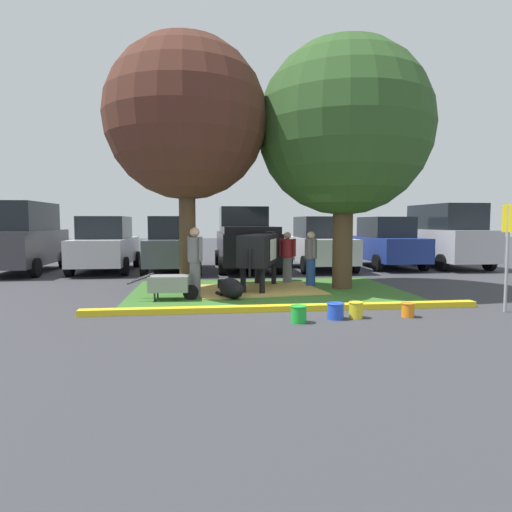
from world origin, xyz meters
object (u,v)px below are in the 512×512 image
(person_visitor_near, at_px, (195,260))
(parking_sign, at_px, (508,236))
(sedan_blue, at_px, (385,243))
(bucket_orange, at_px, (408,309))
(hatchback_white, at_px, (319,244))
(person_visitor_far, at_px, (311,257))
(suv_black, at_px, (445,236))
(calf_lying, at_px, (231,288))
(sedan_silver, at_px, (106,245))
(suv_dark_grey, at_px, (22,237))
(shade_tree_right, at_px, (344,129))
(sedan_red, at_px, (174,245))
(person_handler, at_px, (287,256))
(cow_holstein, at_px, (260,250))
(wheelbarrow, at_px, (170,284))
(bucket_yellow, at_px, (356,309))
(shade_tree_left, at_px, (186,119))
(bucket_blue, at_px, (335,311))
(pickup_truck_black, at_px, (245,240))
(bucket_green, at_px, (299,314))

(person_visitor_near, distance_m, parking_sign, 6.79)
(parking_sign, bearing_deg, sedan_blue, 82.24)
(bucket_orange, xyz_separation_m, hatchback_white, (0.55, 8.55, 0.84))
(person_visitor_far, distance_m, suv_black, 8.18)
(calf_lying, xyz_separation_m, sedan_blue, (6.61, 6.43, 0.75))
(sedan_silver, bearing_deg, parking_sign, -41.62)
(bucket_orange, xyz_separation_m, suv_dark_grey, (-10.32, 8.67, 1.12))
(hatchback_white, relative_size, suv_black, 0.96)
(suv_dark_grey, bearing_deg, shade_tree_right, -26.31)
(bucket_orange, bearing_deg, calf_lying, 142.22)
(sedan_red, height_order, suv_black, suv_black)
(person_handler, bearing_deg, cow_holstein, -135.54)
(sedan_blue, bearing_deg, sedan_red, -176.76)
(calf_lying, height_order, suv_dark_grey, suv_dark_grey)
(calf_lying, xyz_separation_m, wheelbarrow, (-1.41, -0.15, 0.15))
(bucket_yellow, xyz_separation_m, bucket_orange, (1.02, -0.05, -0.02))
(bucket_yellow, xyz_separation_m, hatchback_white, (1.57, 8.51, 0.82))
(sedan_red, bearing_deg, shade_tree_left, -82.22)
(person_handler, height_order, suv_dark_grey, suv_dark_grey)
(cow_holstein, bearing_deg, bucket_orange, -58.79)
(person_visitor_near, bearing_deg, parking_sign, -22.21)
(person_handler, bearing_deg, sedan_blue, 40.97)
(wheelbarrow, height_order, bucket_blue, wheelbarrow)
(person_visitor_near, xyz_separation_m, pickup_truck_black, (1.82, 6.25, 0.20))
(calf_lying, relative_size, person_visitor_near, 0.79)
(shade_tree_left, xyz_separation_m, hatchback_white, (4.84, 5.10, -3.41))
(pickup_truck_black, relative_size, suv_black, 1.17)
(person_visitor_near, distance_m, pickup_truck_black, 6.51)
(bucket_orange, bearing_deg, suv_dark_grey, 139.96)
(person_handler, xyz_separation_m, sedan_red, (-3.54, 3.69, 0.17))
(bucket_blue, xyz_separation_m, sedan_blue, (4.79, 8.95, 0.82))
(shade_tree_left, relative_size, pickup_truck_black, 1.19)
(calf_lying, bearing_deg, parking_sign, -23.04)
(cow_holstein, relative_size, bucket_orange, 10.91)
(shade_tree_left, xyz_separation_m, calf_lying, (1.04, -0.94, -4.15))
(parking_sign, xyz_separation_m, bucket_orange, (-2.17, -0.21, -1.39))
(shade_tree_left, distance_m, calf_lying, 4.38)
(bucket_blue, height_order, sedan_red, sedan_red)
(calf_lying, distance_m, bucket_yellow, 3.33)
(bucket_blue, relative_size, suv_black, 0.07)
(shade_tree_right, distance_m, person_handler, 3.89)
(shade_tree_right, relative_size, sedan_blue, 1.50)
(person_visitor_near, xyz_separation_m, bucket_green, (1.91, -2.98, -0.75))
(bucket_blue, height_order, bucket_yellow, bucket_yellow)
(shade_tree_left, xyz_separation_m, sedan_red, (-0.69, 5.02, -3.41))
(person_handler, xyz_separation_m, person_visitor_far, (0.54, -0.68, 0.02))
(sedan_red, relative_size, hatchback_white, 1.00)
(shade_tree_left, relative_size, cow_holstein, 2.12)
(pickup_truck_black, bearing_deg, bucket_orange, -75.85)
(bucket_blue, distance_m, sedan_blue, 10.19)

